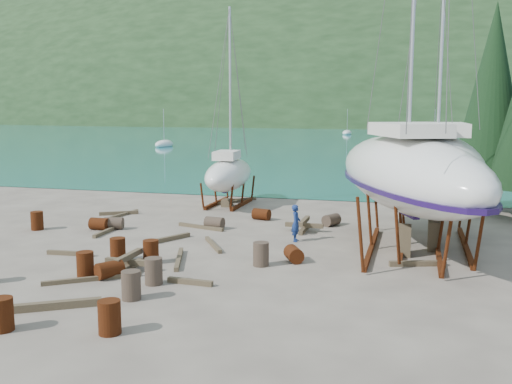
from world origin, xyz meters
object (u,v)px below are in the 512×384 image
(small_sailboat_shore, at_px, (229,174))
(large_sailboat_near, at_px, (407,172))
(worker, at_px, (296,223))
(large_sailboat_far, at_px, (437,170))

(small_sailboat_shore, bearing_deg, large_sailboat_near, -45.47)
(worker, bearing_deg, large_sailboat_far, -88.24)
(large_sailboat_near, bearing_deg, small_sailboat_shore, 118.46)
(large_sailboat_far, height_order, small_sailboat_shore, large_sailboat_far)
(large_sailboat_far, relative_size, worker, 12.25)
(large_sailboat_far, distance_m, small_sailboat_shore, 13.77)
(large_sailboat_near, distance_m, small_sailboat_shore, 13.56)
(small_sailboat_shore, distance_m, worker, 9.98)
(large_sailboat_far, relative_size, small_sailboat_shore, 1.71)
(large_sailboat_far, xyz_separation_m, small_sailboat_shore, (-11.47, 7.51, -1.32))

